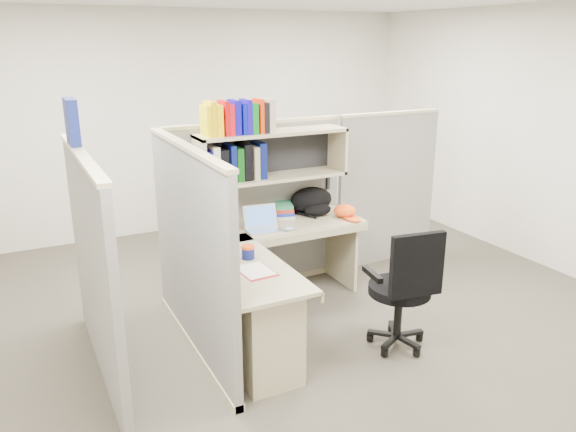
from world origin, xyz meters
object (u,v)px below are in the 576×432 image
laptop (264,219)px  task_chair (401,307)px  snack_canister (248,252)px  desk (268,300)px  backpack (314,201)px

laptop → task_chair: size_ratio=0.30×
snack_canister → task_chair: (1.02, -0.61, -0.42)m
desk → backpack: (0.95, 0.98, 0.42)m
laptop → snack_canister: bearing=-118.7°
desk → snack_canister: snack_canister is taller
desk → snack_canister: (-0.08, 0.19, 0.34)m
laptop → backpack: (0.65, 0.25, 0.02)m
snack_canister → backpack: bearing=37.7°
laptop → task_chair: (0.64, -1.15, -0.48)m
desk → backpack: bearing=46.0°
desk → snack_canister: 0.40m
backpack → task_chair: bearing=-94.1°
desk → backpack: 1.42m
task_chair → desk: bearing=155.7°
desk → task_chair: (0.94, -0.42, -0.08)m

